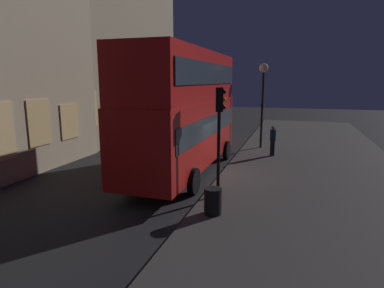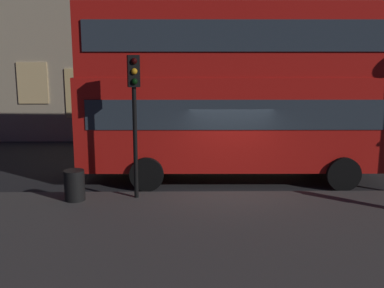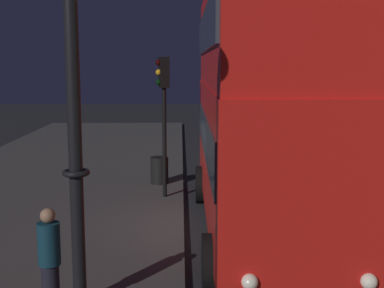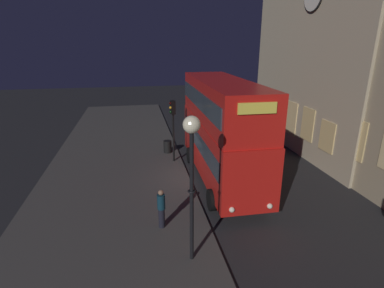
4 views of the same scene
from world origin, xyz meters
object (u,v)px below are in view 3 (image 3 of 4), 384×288
street_lamp (71,35)px  pedestrian (50,263)px  litter_bin (159,170)px  double_decker_bus (263,98)px  traffic_light_near_kerb (164,97)px

street_lamp → pedestrian: 3.92m
street_lamp → litter_bin: (-11.17, 0.37, -3.62)m
street_lamp → double_decker_bus: bearing=156.1°
double_decker_bus → street_lamp: size_ratio=1.88×
litter_bin → street_lamp: bearing=-1.9°
litter_bin → traffic_light_near_kerb: bearing=6.9°
traffic_light_near_kerb → litter_bin: size_ratio=4.67×
double_decker_bus → traffic_light_near_kerb: (-2.90, -2.33, -0.16)m
traffic_light_near_kerb → litter_bin: 2.97m
double_decker_bus → traffic_light_near_kerb: size_ratio=2.49×
litter_bin → pedestrian: bearing=-7.8°
street_lamp → pedestrian: bearing=-158.0°
street_lamp → pedestrian: size_ratio=3.07×
double_decker_bus → pedestrian: double_decker_bus is taller
street_lamp → litter_bin: size_ratio=6.16×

